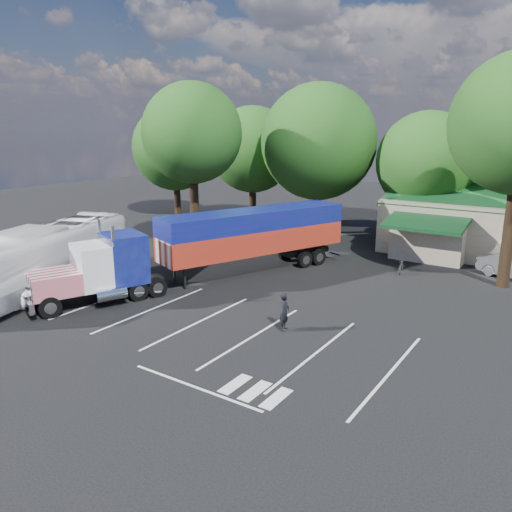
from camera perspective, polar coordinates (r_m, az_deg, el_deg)
The scene contains 10 objects.
ground at distance 29.45m, azimuth 1.08°, elevation -3.87°, with size 120.00×120.00×0.00m, color black.
tree_row_a at distance 54.61m, azimuth -9.21°, elevation 12.11°, with size 9.00×9.00×11.68m.
tree_row_b at distance 50.01m, azimuth -0.40°, elevation 12.05°, with size 8.40×8.40×11.35m.
tree_row_c at distance 44.53m, azimuth 7.16°, elevation 12.80°, with size 10.00×10.00×13.05m.
tree_row_d at distance 42.58m, azimuth 18.95°, elevation 10.11°, with size 8.00×8.00×10.60m.
tree_near_left at distance 39.07m, azimuth -7.31°, elevation 13.70°, with size 7.60×7.60×12.65m.
semi_truck at distance 31.04m, azimuth -4.35°, elevation 1.74°, with size 10.02×20.10×4.33m.
woman at distance 23.50m, azimuth 3.28°, elevation -6.37°, with size 0.67×0.44×1.85m, color black.
bicycle at distance 34.11m, azimuth 16.31°, elevation -1.04°, with size 0.64×1.85×0.97m, color black.
tour_bus at distance 31.89m, azimuth -22.82°, elevation -0.10°, with size 3.14×13.41×3.73m, color white.
Camera 1 is at (15.09, -23.52, 9.30)m, focal length 35.00 mm.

